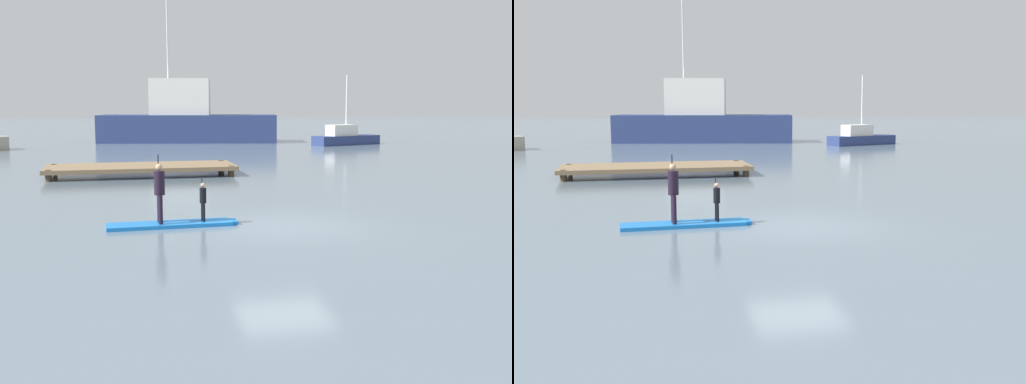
# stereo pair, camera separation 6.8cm
# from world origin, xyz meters

# --- Properties ---
(ground_plane) EXTENTS (240.00, 240.00, 0.00)m
(ground_plane) POSITION_xyz_m (0.00, 0.00, 0.00)
(ground_plane) COLOR slate
(paddleboard_near) EXTENTS (3.44, 0.85, 0.10)m
(paddleboard_near) POSITION_xyz_m (-2.88, 0.57, 0.05)
(paddleboard_near) COLOR blue
(paddleboard_near) RESTS_ON ground
(paddler_adult) EXTENTS (0.28, 0.50, 1.78)m
(paddler_adult) POSITION_xyz_m (-3.20, 0.57, 1.00)
(paddler_adult) COLOR black
(paddler_adult) RESTS_ON paddleboard_near
(paddler_child_solo) EXTENTS (0.18, 0.37, 1.15)m
(paddler_child_solo) POSITION_xyz_m (-2.07, 0.60, 0.67)
(paddler_child_solo) COLOR black
(paddler_child_solo) RESTS_ON paddleboard_near
(fishing_boat_white_large) EXTENTS (14.70, 6.56, 13.68)m
(fishing_boat_white_large) POSITION_xyz_m (1.55, 35.22, 1.73)
(fishing_boat_white_large) COLOR navy
(fishing_boat_white_large) RESTS_ON ground
(fishing_boat_green_midground) EXTENTS (5.73, 3.26, 5.23)m
(fishing_boat_green_midground) POSITION_xyz_m (12.98, 29.25, 0.57)
(fishing_boat_green_midground) COLOR navy
(fishing_boat_green_midground) RESTS_ON ground
(floating_dock) EXTENTS (8.25, 3.13, 0.46)m
(floating_dock) POSITION_xyz_m (-3.15, 12.36, 0.37)
(floating_dock) COLOR #846B4C
(floating_dock) RESTS_ON ground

